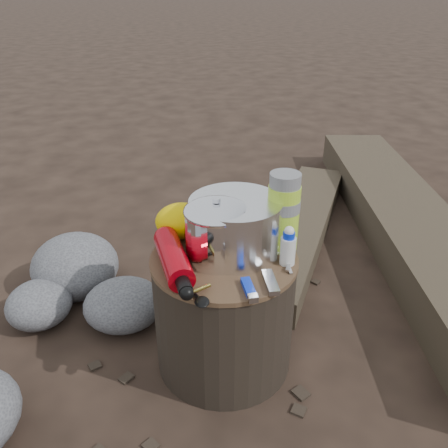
{
  "coord_description": "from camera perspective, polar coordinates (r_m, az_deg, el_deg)",
  "views": [
    {
      "loc": [
        -0.15,
        -1.07,
        1.06
      ],
      "look_at": [
        0.0,
        0.0,
        0.48
      ],
      "focal_mm": 37.05,
      "sensor_mm": 36.0,
      "label": 1
    }
  ],
  "objects": [
    {
      "name": "multitool",
      "position": [
        1.18,
        5.76,
        -7.15
      ],
      "size": [
        0.03,
        0.1,
        0.01
      ],
      "primitive_type": "cube",
      "rotation": [
        0.0,
        0.0,
        -0.01
      ],
      "color": "#B3B3B8",
      "rests_on": "stump"
    },
    {
      "name": "food_pouch",
      "position": [
        1.38,
        -1.15,
        1.35
      ],
      "size": [
        0.1,
        0.06,
        0.12
      ],
      "primitive_type": "cube",
      "rotation": [
        0.0,
        0.0,
        0.4
      ],
      "color": "#0B0D47",
      "rests_on": "stump"
    },
    {
      "name": "foil_windscreen",
      "position": [
        1.27,
        1.43,
        -0.25
      ],
      "size": [
        0.26,
        0.26,
        0.16
      ],
      "primitive_type": "cylinder",
      "color": "white",
      "rests_on": "stump"
    },
    {
      "name": "stuff_sack",
      "position": [
        1.36,
        -5.28,
        0.4
      ],
      "size": [
        0.15,
        0.13,
        0.1
      ],
      "primitive_type": "ellipsoid",
      "color": "#F4C700",
      "rests_on": "stump"
    },
    {
      "name": "lighter",
      "position": [
        1.15,
        3.02,
        -7.78
      ],
      "size": [
        0.03,
        0.09,
        0.02
      ],
      "primitive_type": "cube",
      "rotation": [
        0.0,
        0.0,
        0.06
      ],
      "color": "#0C2DCF",
      "rests_on": "stump"
    },
    {
      "name": "log_small",
      "position": [
        2.13,
        9.24,
        -0.42
      ],
      "size": [
        0.79,
        1.23,
        0.11
      ],
      "primitive_type": "cube",
      "rotation": [
        0.0,
        0.0,
        -0.48
      ],
      "color": "#3C3225",
      "rests_on": "ground"
    },
    {
      "name": "fuel_bottle",
      "position": [
        1.22,
        -6.25,
        -4.23
      ],
      "size": [
        0.11,
        0.3,
        0.07
      ],
      "primitive_type": null,
      "rotation": [
        0.0,
        0.0,
        0.15
      ],
      "color": "#A7030F",
      "rests_on": "stump"
    },
    {
      "name": "spork",
      "position": [
        1.16,
        -4.36,
        -7.85
      ],
      "size": [
        0.09,
        0.14,
        0.01
      ],
      "primitive_type": null,
      "rotation": [
        0.0,
        0.0,
        0.42
      ],
      "color": "black",
      "rests_on": "stump"
    },
    {
      "name": "travel_mug",
      "position": [
        1.38,
        3.85,
        1.15
      ],
      "size": [
        0.08,
        0.08,
        0.12
      ],
      "primitive_type": "cylinder",
      "color": "black",
      "rests_on": "stump"
    },
    {
      "name": "pot_grabber",
      "position": [
        1.27,
        7.77,
        -4.58
      ],
      "size": [
        0.05,
        0.12,
        0.01
      ],
      "primitive_type": null,
      "rotation": [
        0.0,
        0.0,
        -0.22
      ],
      "color": "#B3B3B8",
      "rests_on": "stump"
    },
    {
      "name": "thermos",
      "position": [
        1.28,
        7.31,
        1.44
      ],
      "size": [
        0.09,
        0.09,
        0.22
      ],
      "primitive_type": "cylinder",
      "color": "#ACDA2F",
      "rests_on": "stump"
    },
    {
      "name": "stump",
      "position": [
        1.39,
        0.0,
        -10.7
      ],
      "size": [
        0.41,
        0.41,
        0.38
      ],
      "primitive_type": "cylinder",
      "color": "black",
      "rests_on": "ground"
    },
    {
      "name": "squeeze_bottle",
      "position": [
        1.24,
        7.9,
        -2.88
      ],
      "size": [
        0.04,
        0.04,
        0.1
      ],
      "primitive_type": "cylinder",
      "color": "silver",
      "rests_on": "stump"
    },
    {
      "name": "camping_pot",
      "position": [
        1.23,
        -0.91,
        -0.83
      ],
      "size": [
        0.17,
        0.17,
        0.17
      ],
      "primitive_type": "cylinder",
      "color": "silver",
      "rests_on": "stump"
    },
    {
      "name": "log_main",
      "position": [
        2.22,
        21.55,
        0.08
      ],
      "size": [
        0.63,
        2.1,
        0.17
      ],
      "primitive_type": "cube",
      "rotation": [
        0.0,
        0.0,
        -0.14
      ],
      "color": "#3C3225",
      "rests_on": "ground"
    },
    {
      "name": "ground",
      "position": [
        1.51,
        0.0,
        -16.24
      ],
      "size": [
        60.0,
        60.0,
        0.0
      ],
      "primitive_type": "plane",
      "color": "#2E2119",
      "rests_on": "ground"
    },
    {
      "name": "rock_ring",
      "position": [
        1.43,
        -20.24,
        -15.57
      ],
      "size": [
        0.5,
        1.09,
        0.22
      ],
      "primitive_type": null,
      "color": "#55555A",
      "rests_on": "ground"
    }
  ]
}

